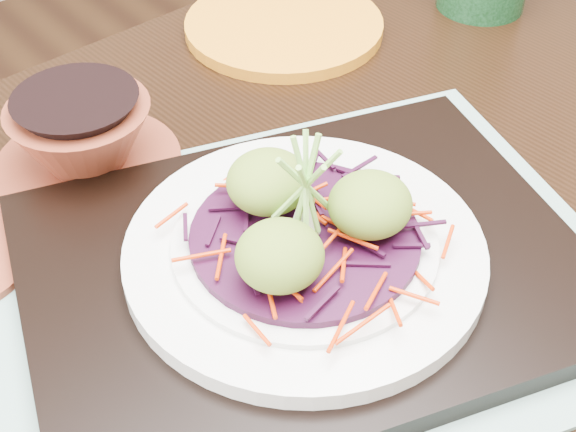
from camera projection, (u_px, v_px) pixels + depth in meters
dining_table at (270, 347)px, 0.70m from camera, size 1.23×0.86×0.74m
placemat at (304, 277)px, 0.62m from camera, size 0.57×0.51×0.00m
serving_tray at (304, 267)px, 0.61m from camera, size 0.49×0.43×0.02m
white_plate at (305, 250)px, 0.60m from camera, size 0.27×0.27×0.02m
cabbage_bed at (305, 237)px, 0.59m from camera, size 0.17×0.17×0.01m
carrot_julienne at (305, 228)px, 0.59m from camera, size 0.21×0.21×0.01m
guacamole_scoops at (306, 213)px, 0.58m from camera, size 0.15×0.13×0.05m
scallion_garnish at (306, 190)px, 0.56m from camera, size 0.06×0.06×0.09m
terracotta_bowl_set at (84, 144)px, 0.70m from camera, size 0.21×0.21×0.07m
yellow_plate at (284, 26)px, 0.91m from camera, size 0.29×0.29×0.01m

